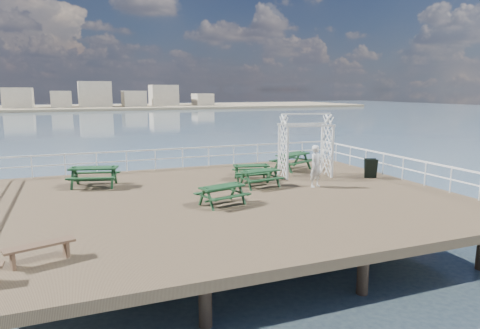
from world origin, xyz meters
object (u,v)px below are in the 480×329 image
picnic_table_e (260,175)px  trellis_arbor (305,149)px  person (316,166)px  picnic_table_b (251,169)px  flat_bench_near (40,249)px  picnic_table_c (293,158)px  picnic_table_d (222,191)px  picnic_table_a (94,173)px

picnic_table_e → trellis_arbor: trellis_arbor is taller
picnic_table_e → person: size_ratio=1.04×
picnic_table_b → person: size_ratio=1.05×
flat_bench_near → trellis_arbor: bearing=14.5°
picnic_table_c → picnic_table_d: (-5.75, -5.25, -0.10)m
picnic_table_e → picnic_table_c: bearing=34.9°
picnic_table_a → picnic_table_b: bearing=5.1°
picnic_table_e → flat_bench_near: 10.07m
picnic_table_a → person: 9.65m
picnic_table_b → picnic_table_e: picnic_table_e is taller
picnic_table_a → picnic_table_c: same height
picnic_table_b → picnic_table_d: bearing=-113.4°
picnic_table_c → flat_bench_near: size_ratio=1.49×
picnic_table_c → picnic_table_e: size_ratio=1.32×
picnic_table_b → picnic_table_c: 3.45m
picnic_table_d → picnic_table_e: picnic_table_e is taller
picnic_table_d → person: bearing=0.4°
picnic_table_a → picnic_table_b: size_ratio=1.23×
picnic_table_a → picnic_table_e: size_ratio=1.24×
picnic_table_b → picnic_table_d: (-2.70, -3.65, 0.00)m
picnic_table_a → picnic_table_d: (4.21, -4.88, -0.10)m
picnic_table_a → picnic_table_c: (9.96, 0.37, 0.00)m
flat_bench_near → trellis_arbor: (11.38, 6.91, 1.01)m
picnic_table_d → picnic_table_e: (2.49, 2.21, 0.02)m
trellis_arbor → flat_bench_near: bearing=-140.1°
picnic_table_b → trellis_arbor: size_ratio=0.62×
picnic_table_a → flat_bench_near: 8.44m
picnic_table_c → flat_bench_near: 14.50m
picnic_table_a → trellis_arbor: size_ratio=0.77×
picnic_table_e → person: person is taller
picnic_table_d → trellis_arbor: 6.58m
picnic_table_a → person: bearing=-6.6°
picnic_table_d → flat_bench_near: (-5.89, -3.39, -0.17)m
picnic_table_a → trellis_arbor: bearing=7.2°
picnic_table_e → person: 2.47m
picnic_table_e → person: (2.26, -0.91, 0.38)m
picnic_table_b → flat_bench_near: (-8.59, -7.04, -0.16)m
flat_bench_near → picnic_table_a: bearing=61.7°
trellis_arbor → person: (-0.75, -2.22, -0.45)m
picnic_table_c → picnic_table_e: bearing=-162.1°
picnic_table_b → person: bearing=-35.8°
picnic_table_e → picnic_table_b: bearing=73.4°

